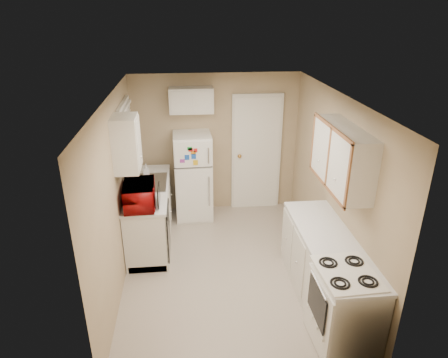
{
  "coord_description": "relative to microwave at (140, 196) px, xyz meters",
  "views": [
    {
      "loc": [
        -0.51,
        -4.6,
        3.36
      ],
      "look_at": [
        0.0,
        0.5,
        1.15
      ],
      "focal_mm": 32.0,
      "sensor_mm": 36.0,
      "label": 1
    }
  ],
  "objects": [
    {
      "name": "ceiling",
      "position": [
        1.15,
        -0.27,
        1.35
      ],
      "size": [
        3.8,
        3.8,
        0.0
      ],
      "primitive_type": "plane",
      "color": "white",
      "rests_on": "floor"
    },
    {
      "name": "right_counter",
      "position": [
        2.25,
        -1.07,
        -0.6
      ],
      "size": [
        0.6,
        2.0,
        0.9
      ],
      "primitive_type": "cube",
      "color": "silver",
      "rests_on": "floor"
    },
    {
      "name": "microwave",
      "position": [
        0.0,
        0.0,
        0.0
      ],
      "size": [
        0.61,
        0.36,
        0.39
      ],
      "primitive_type": "imported",
      "rotation": [
        0.0,
        0.0,
        1.63
      ],
      "color": "#9A0909",
      "rests_on": "left_counter"
    },
    {
      "name": "interior_door",
      "position": [
        1.85,
        1.59,
        -0.03
      ],
      "size": [
        0.86,
        0.06,
        2.08
      ],
      "primitive_type": "cube",
      "color": "white",
      "rests_on": "floor"
    },
    {
      "name": "stove",
      "position": [
        2.2,
        -1.7,
        -0.64
      ],
      "size": [
        0.58,
        0.7,
        0.83
      ],
      "primitive_type": "cube",
      "rotation": [
        0.0,
        0.0,
        0.04
      ],
      "color": "white",
      "rests_on": "floor"
    },
    {
      "name": "sink",
      "position": [
        0.05,
        0.78,
        -0.19
      ],
      "size": [
        0.54,
        0.74,
        0.16
      ],
      "primitive_type": "cube",
      "color": "gray",
      "rests_on": "left_counter"
    },
    {
      "name": "upper_cabinet_left",
      "position": [
        -0.1,
        -0.05,
        0.75
      ],
      "size": [
        0.3,
        0.45,
        0.7
      ],
      "primitive_type": "cube",
      "color": "silver",
      "rests_on": "wall_left"
    },
    {
      "name": "floor",
      "position": [
        1.15,
        -0.27,
        -1.05
      ],
      "size": [
        3.8,
        3.8,
        0.0
      ],
      "primitive_type": "plane",
      "color": "beige",
      "rests_on": "ground"
    },
    {
      "name": "cabinet_over_fridge",
      "position": [
        0.75,
        1.48,
        0.95
      ],
      "size": [
        0.7,
        0.3,
        0.4
      ],
      "primitive_type": "cube",
      "color": "silver",
      "rests_on": "wall_back"
    },
    {
      "name": "soap_bottle",
      "position": [
        0.0,
        1.03,
        -0.05
      ],
      "size": [
        0.1,
        0.1,
        0.21
      ],
      "primitive_type": "imported",
      "rotation": [
        0.0,
        0.0,
        0.09
      ],
      "color": "white",
      "rests_on": "left_counter"
    },
    {
      "name": "wall_back",
      "position": [
        1.15,
        1.63,
        0.15
      ],
      "size": [
        2.8,
        2.8,
        0.0
      ],
      "primitive_type": "plane",
      "color": "tan",
      "rests_on": "floor"
    },
    {
      "name": "refrigerator",
      "position": [
        0.74,
        1.33,
        -0.31
      ],
      "size": [
        0.63,
        0.61,
        1.48
      ],
      "primitive_type": "cube",
      "rotation": [
        0.0,
        0.0,
        0.03
      ],
      "color": "white",
      "rests_on": "floor"
    },
    {
      "name": "wall_front",
      "position": [
        1.15,
        -2.17,
        0.15
      ],
      "size": [
        2.8,
        2.8,
        0.0
      ],
      "primitive_type": "plane",
      "color": "tan",
      "rests_on": "floor"
    },
    {
      "name": "dishwasher",
      "position": [
        0.34,
        0.03,
        -0.56
      ],
      "size": [
        0.03,
        0.58,
        0.72
      ],
      "primitive_type": "cube",
      "color": "black",
      "rests_on": "floor"
    },
    {
      "name": "upper_cabinet_right",
      "position": [
        2.4,
        -0.77,
        0.75
      ],
      "size": [
        0.3,
        1.2,
        0.7
      ],
      "primitive_type": "cube",
      "color": "silver",
      "rests_on": "wall_right"
    },
    {
      "name": "left_counter",
      "position": [
        0.05,
        0.63,
        -0.6
      ],
      "size": [
        0.6,
        1.8,
        0.9
      ],
      "primitive_type": "cube",
      "color": "silver",
      "rests_on": "floor"
    },
    {
      "name": "wall_left",
      "position": [
        -0.25,
        -0.27,
        0.15
      ],
      "size": [
        3.8,
        3.8,
        0.0
      ],
      "primitive_type": "plane",
      "color": "tan",
      "rests_on": "floor"
    },
    {
      "name": "wall_right",
      "position": [
        2.55,
        -0.27,
        0.15
      ],
      "size": [
        3.8,
        3.8,
        0.0
      ],
      "primitive_type": "plane",
      "color": "tan",
      "rests_on": "floor"
    },
    {
      "name": "window_blinds",
      "position": [
        -0.21,
        0.78,
        0.55
      ],
      "size": [
        0.1,
        0.98,
        1.08
      ],
      "primitive_type": "cube",
      "color": "silver",
      "rests_on": "wall_left"
    }
  ]
}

